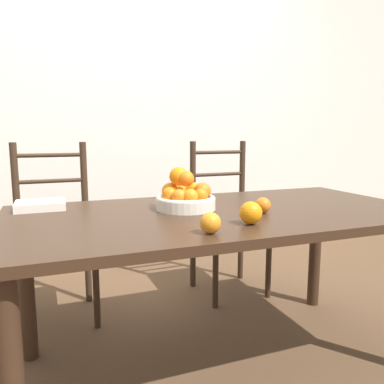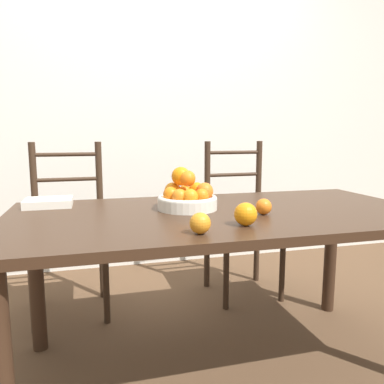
{
  "view_description": "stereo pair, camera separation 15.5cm",
  "coord_description": "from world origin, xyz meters",
  "px_view_note": "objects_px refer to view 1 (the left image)",
  "views": [
    {
      "loc": [
        -0.68,
        -1.44,
        1.05
      ],
      "look_at": [
        -0.14,
        -0.0,
        0.81
      ],
      "focal_mm": 35.0,
      "sensor_mm": 36.0,
      "label": 1
    },
    {
      "loc": [
        -0.53,
        -1.48,
        1.05
      ],
      "look_at": [
        -0.14,
        -0.0,
        0.81
      ],
      "focal_mm": 35.0,
      "sensor_mm": 36.0,
      "label": 2
    }
  ],
  "objects_px": {
    "chair_right": "(227,221)",
    "book_stack": "(40,205)",
    "orange_loose_1": "(263,205)",
    "chair_left": "(55,236)",
    "fruit_bowl": "(185,196)",
    "orange_loose_2": "(210,223)",
    "orange_loose_0": "(251,213)"
  },
  "relations": [
    {
      "from": "orange_loose_0",
      "to": "chair_left",
      "type": "bearing_deg",
      "value": 122.96
    },
    {
      "from": "book_stack",
      "to": "orange_loose_2",
      "type": "bearing_deg",
      "value": -50.18
    },
    {
      "from": "orange_loose_1",
      "to": "chair_left",
      "type": "distance_m",
      "value": 1.23
    },
    {
      "from": "orange_loose_2",
      "to": "chair_left",
      "type": "xyz_separation_m",
      "value": [
        -0.48,
        1.1,
        -0.28
      ]
    },
    {
      "from": "orange_loose_2",
      "to": "chair_right",
      "type": "relative_size",
      "value": 0.07
    },
    {
      "from": "orange_loose_0",
      "to": "orange_loose_1",
      "type": "relative_size",
      "value": 1.27
    },
    {
      "from": "orange_loose_0",
      "to": "chair_right",
      "type": "bearing_deg",
      "value": 68.23
    },
    {
      "from": "orange_loose_1",
      "to": "book_stack",
      "type": "distance_m",
      "value": 0.96
    },
    {
      "from": "fruit_bowl",
      "to": "orange_loose_2",
      "type": "xyz_separation_m",
      "value": [
        -0.06,
        -0.41,
        -0.02
      ]
    },
    {
      "from": "orange_loose_1",
      "to": "orange_loose_2",
      "type": "bearing_deg",
      "value": -146.28
    },
    {
      "from": "fruit_bowl",
      "to": "orange_loose_1",
      "type": "bearing_deg",
      "value": -34.65
    },
    {
      "from": "fruit_bowl",
      "to": "orange_loose_0",
      "type": "bearing_deg",
      "value": -69.65
    },
    {
      "from": "fruit_bowl",
      "to": "orange_loose_1",
      "type": "xyz_separation_m",
      "value": [
        0.27,
        -0.19,
        -0.03
      ]
    },
    {
      "from": "fruit_bowl",
      "to": "orange_loose_1",
      "type": "distance_m",
      "value": 0.33
    },
    {
      "from": "orange_loose_0",
      "to": "orange_loose_2",
      "type": "distance_m",
      "value": 0.2
    },
    {
      "from": "book_stack",
      "to": "fruit_bowl",
      "type": "bearing_deg",
      "value": -20.86
    },
    {
      "from": "orange_loose_0",
      "to": "orange_loose_1",
      "type": "bearing_deg",
      "value": 46.97
    },
    {
      "from": "chair_right",
      "to": "book_stack",
      "type": "height_order",
      "value": "chair_right"
    },
    {
      "from": "fruit_bowl",
      "to": "orange_loose_2",
      "type": "relative_size",
      "value": 3.67
    },
    {
      "from": "orange_loose_1",
      "to": "book_stack",
      "type": "relative_size",
      "value": 0.32
    },
    {
      "from": "book_stack",
      "to": "chair_right",
      "type": "bearing_deg",
      "value": 22.15
    },
    {
      "from": "fruit_bowl",
      "to": "orange_loose_0",
      "type": "distance_m",
      "value": 0.37
    },
    {
      "from": "orange_loose_2",
      "to": "fruit_bowl",
      "type": "bearing_deg",
      "value": 81.6
    },
    {
      "from": "chair_left",
      "to": "chair_right",
      "type": "bearing_deg",
      "value": -1.59
    },
    {
      "from": "chair_right",
      "to": "book_stack",
      "type": "relative_size",
      "value": 4.88
    },
    {
      "from": "fruit_bowl",
      "to": "chair_right",
      "type": "relative_size",
      "value": 0.26
    },
    {
      "from": "fruit_bowl",
      "to": "orange_loose_1",
      "type": "height_order",
      "value": "fruit_bowl"
    },
    {
      "from": "orange_loose_1",
      "to": "orange_loose_2",
      "type": "distance_m",
      "value": 0.4
    },
    {
      "from": "orange_loose_1",
      "to": "book_stack",
      "type": "bearing_deg",
      "value": 154.41
    },
    {
      "from": "fruit_bowl",
      "to": "book_stack",
      "type": "xyz_separation_m",
      "value": [
        -0.59,
        0.23,
        -0.04
      ]
    },
    {
      "from": "orange_loose_0",
      "to": "book_stack",
      "type": "relative_size",
      "value": 0.4
    },
    {
      "from": "orange_loose_1",
      "to": "chair_right",
      "type": "bearing_deg",
      "value": 73.07
    }
  ]
}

